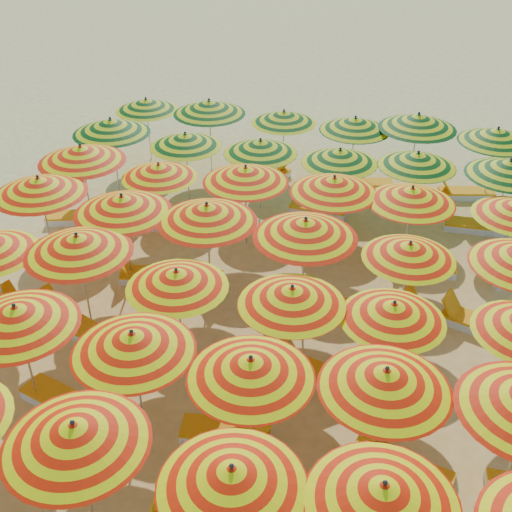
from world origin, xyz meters
The scene contains 55 objects.
ground centered at (0.00, 0.00, 0.00)m, with size 120.00×120.00×0.00m, color #F4C56C.
umbrella_8 centered at (-1.21, -5.66, 2.13)m, with size 2.42×2.42×2.42m.
umbrella_9 centered at (1.26, -5.77, 2.06)m, with size 2.77×2.77×2.34m.
umbrella_10 centered at (3.34, -5.53, 2.07)m, with size 2.31×2.31×2.35m.
umbrella_13 centered at (-3.58, -3.41, 2.16)m, with size 2.88×2.88×2.45m.
umbrella_14 centered at (-1.23, -3.49, 2.11)m, with size 2.63×2.63×2.39m.
umbrella_15 centered at (0.96, -3.59, 2.09)m, with size 2.89×2.89×2.37m.
umbrella_16 centered at (3.19, -3.32, 2.11)m, with size 2.83×2.83×2.39m.
umbrella_19 centered at (-3.62, -0.92, 2.21)m, with size 2.97×2.97×2.51m.
umbrella_20 centered at (-1.21, -1.33, 2.00)m, with size 2.48×2.48×2.27m.
umbrella_21 centered at (1.21, -1.36, 2.03)m, with size 2.41×2.41×2.31m.
umbrella_22 centered at (3.18, -1.24, 1.94)m, with size 2.54×2.54×2.20m.
umbrella_24 centered at (-5.88, 1.36, 2.22)m, with size 2.76×2.76×2.52m.
umbrella_25 centered at (-3.43, 0.98, 2.22)m, with size 3.15×3.15×2.52m.
umbrella_26 centered at (-1.33, 1.07, 2.22)m, with size 3.14×3.14×2.53m.
umbrella_27 centered at (1.04, 0.93, 2.24)m, with size 2.95×2.95×2.54m.
umbrella_28 centered at (3.36, 1.03, 1.95)m, with size 2.29×2.29×2.21m.
umbrella_30 centered at (-5.71, 3.31, 2.26)m, with size 2.86×2.86×2.57m.
umbrella_31 centered at (-3.50, 3.45, 1.95)m, with size 2.72×2.72×2.21m.
umbrella_32 centered at (-1.03, 3.42, 2.15)m, with size 2.92×2.92×2.44m.
umbrella_33 centered at (1.31, 3.42, 2.13)m, with size 2.33×2.33×2.42m.
umbrella_34 centered at (3.27, 3.43, 2.09)m, with size 2.41×2.41×2.38m.
umbrella_36 centered at (-5.85, 5.48, 2.22)m, with size 2.83×2.83×2.52m.
umbrella_37 centered at (-3.45, 5.47, 2.02)m, with size 2.28×2.28×2.29m.
umbrella_38 centered at (-1.16, 5.53, 2.03)m, with size 2.84×2.84×2.31m.
umbrella_39 centered at (1.18, 5.44, 2.03)m, with size 2.70×2.70×2.30m.
umbrella_40 centered at (3.32, 5.73, 2.05)m, with size 2.71×2.71×2.32m.
umbrella_41 centered at (5.73, 5.57, 2.16)m, with size 2.34×2.34×2.45m.
umbrella_42 centered at (-5.80, 8.10, 1.99)m, with size 2.46×2.46×2.26m.
umbrella_43 centered at (-3.46, 7.82, 2.21)m, with size 3.06×3.06×2.52m.
umbrella_44 centered at (-1.03, 8.15, 1.98)m, with size 2.71×2.71×2.25m.
umbrella_45 centered at (1.31, 7.85, 2.08)m, with size 2.93×2.93×2.37m.
umbrella_46 centered at (3.20, 8.12, 2.25)m, with size 2.50×2.50×2.56m.
umbrella_47 centered at (5.55, 7.91, 2.12)m, with size 2.96×2.96×2.41m.
lounger_9 centered at (-2.99, -3.45, 0.15)m, with size 1.83×1.04×0.69m.
lounger_10 centered at (0.46, -3.38, 0.15)m, with size 1.80×0.83×0.69m.
lounger_11 centered at (3.69, -3.44, 0.15)m, with size 1.82×0.96×0.69m.
lounger_13 centered at (-5.20, -1.15, 0.15)m, with size 1.83×1.12×0.69m.
lounger_14 centered at (-4.22, -1.07, 0.15)m, with size 1.82×1.20×0.69m.
lounger_15 centered at (1.71, -1.39, 0.15)m, with size 1.83×1.06×0.69m.
lounger_16 centered at (-6.38, 1.55, 0.15)m, with size 1.75×0.64×0.69m.
lounger_17 centered at (-2.93, 1.13, 0.15)m, with size 1.82×1.02×0.69m.
lounger_18 centered at (-1.83, 0.90, 0.15)m, with size 1.81×0.88×0.69m.
lounger_19 centered at (2.86, 1.19, 0.15)m, with size 1.83×1.05×0.69m.
lounger_20 centered at (5.12, 1.15, 0.15)m, with size 1.83×1.12×0.69m.
lounger_21 centered at (-6.21, 3.37, 0.15)m, with size 1.83×1.07×0.69m.
lounger_22 centered at (-4.01, 3.66, 0.15)m, with size 1.74×0.59×0.69m.
lounger_23 centered at (0.81, 3.38, 0.15)m, with size 1.77×0.71×0.69m.
lounger_24 centered at (3.77, 3.27, 0.15)m, with size 1.75×0.65×0.69m.
lounger_26 centered at (0.68, 5.63, 0.15)m, with size 1.76×0.67×0.69m.
lounger_27 centered at (5.23, 5.78, 0.15)m, with size 1.75×0.63×0.69m.
lounger_28 centered at (-1.53, 7.94, 0.15)m, with size 1.82×1.19×0.69m.
lounger_29 centered at (1.81, 7.64, 0.15)m, with size 1.82×0.97×0.69m.
lounger_30 centered at (4.95, 7.82, 0.15)m, with size 1.82×0.98×0.69m.
beachgoer_a centered at (0.77, -1.56, 0.76)m, with size 0.55×0.36×1.52m, color tan.
Camera 1 is at (3.04, -11.33, 9.59)m, focal length 45.00 mm.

